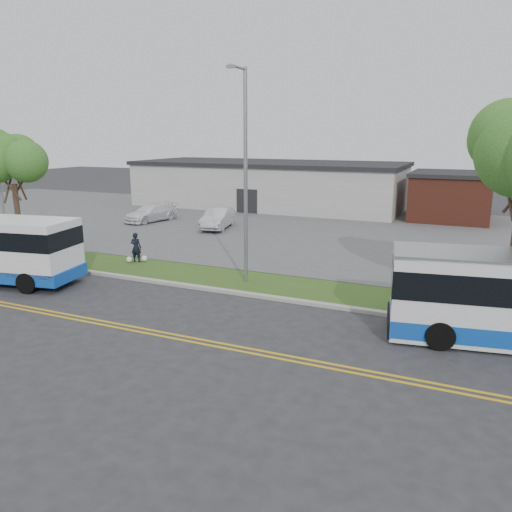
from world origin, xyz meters
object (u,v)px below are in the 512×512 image
at_px(tree_west, 12,165).
at_px(parked_car_b, 151,213).
at_px(pedestrian, 136,247).
at_px(parked_car_a, 218,218).
at_px(streetlight_near, 245,171).
at_px(shuttle_bus, 7,249).

distance_m(tree_west, parked_car_b, 12.56).
height_order(pedestrian, parked_car_b, pedestrian).
height_order(tree_west, parked_car_a, tree_west).
height_order(streetlight_near, pedestrian, streetlight_near).
bearing_deg(shuttle_bus, parked_car_b, 93.36).
xyz_separation_m(streetlight_near, pedestrian, (-6.97, 0.97, -4.33)).
distance_m(shuttle_bus, pedestrian, 6.29).
relative_size(shuttle_bus, parked_car_b, 1.77).
distance_m(parked_car_a, parked_car_b, 6.39).
xyz_separation_m(pedestrian, parked_car_a, (-0.78, 10.63, -0.06)).
bearing_deg(parked_car_b, streetlight_near, -28.63).
distance_m(shuttle_bus, parked_car_b, 17.09).
distance_m(tree_west, streetlight_near, 15.01).
bearing_deg(parked_car_a, tree_west, -135.46).
bearing_deg(tree_west, parked_car_b, 85.62).
bearing_deg(streetlight_near, pedestrian, 172.09).
bearing_deg(streetlight_near, tree_west, 178.20).
xyz_separation_m(tree_west, parked_car_a, (7.26, 11.12, -4.28)).
xyz_separation_m(shuttle_bus, pedestrian, (3.21, 5.36, -0.72)).
height_order(tree_west, shuttle_bus, tree_west).
bearing_deg(streetlight_near, shuttle_bus, -156.64).
distance_m(streetlight_near, parked_car_a, 14.62).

